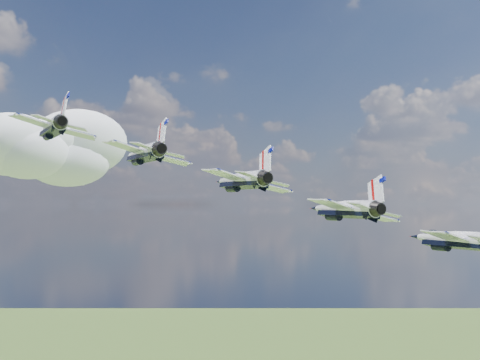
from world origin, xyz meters
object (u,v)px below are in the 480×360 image
jet_0 (52,128)px  jet_4 (452,239)px  jet_3 (343,209)px  jet_1 (143,153)px  jet_2 (240,180)px

jet_0 → jet_4: jet_0 is taller
jet_3 → jet_4: bearing=-35.6°
jet_0 → jet_1: bearing=-35.6°
jet_2 → jet_4: bearing=-35.6°
jet_2 → jet_3: bearing=-35.6°
jet_1 → jet_0: bearing=144.4°
jet_0 → jet_3: size_ratio=1.00×
jet_0 → jet_4: (32.48, -31.01, -12.60)m
jet_3 → jet_4: 11.66m
jet_0 → jet_3: bearing=-35.6°
jet_3 → jet_1: bearing=144.4°
jet_4 → jet_0: bearing=144.4°
jet_1 → jet_4: 34.98m
jet_0 → jet_3: (24.36, -23.26, -9.45)m
jet_1 → jet_3: 23.32m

